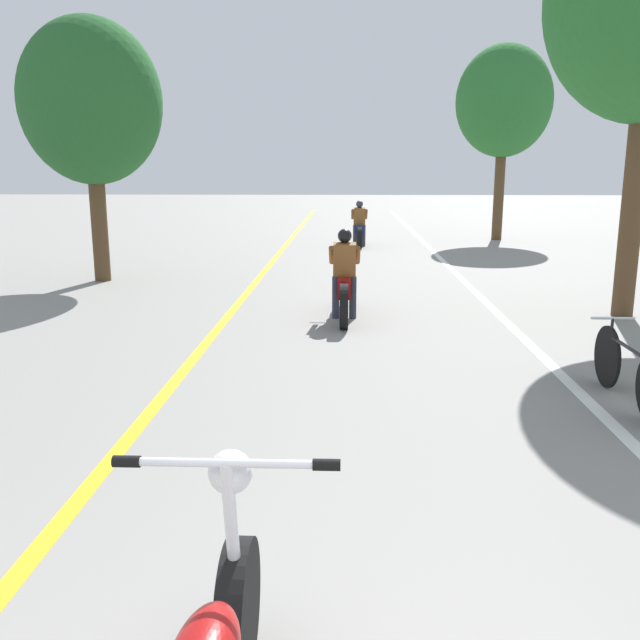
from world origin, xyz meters
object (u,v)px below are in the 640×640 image
object	(u,v)px
motorcycle_rider_far	(359,229)
bicycle_parked	(629,369)
roadside_tree_left	(91,103)
motorcycle_rider_lead	(344,285)
roadside_tree_right_far	(504,102)

from	to	relation	value
motorcycle_rider_far	bicycle_parked	world-z (taller)	motorcycle_rider_far
roadside_tree_left	motorcycle_rider_far	xyz separation A→B (m)	(5.35, 6.53, -2.98)
motorcycle_rider_lead	bicycle_parked	bearing A→B (deg)	-54.18
motorcycle_rider_lead	roadside_tree_right_far	bearing A→B (deg)	67.92
bicycle_parked	motorcycle_rider_far	bearing A→B (deg)	99.79
roadside_tree_left	bicycle_parked	bearing A→B (deg)	-42.89
roadside_tree_right_far	bicycle_parked	world-z (taller)	roadside_tree_right_far
roadside_tree_right_far	roadside_tree_left	size ratio (longest dim) A/B	1.18
bicycle_parked	roadside_tree_left	bearing A→B (deg)	137.11
roadside_tree_left	bicycle_parked	size ratio (longest dim) A/B	2.95
roadside_tree_right_far	motorcycle_rider_lead	bearing A→B (deg)	-112.08
roadside_tree_left	motorcycle_rider_lead	xyz separation A→B (m)	(4.95, -3.35, -2.97)
roadside_tree_right_far	roadside_tree_left	xyz separation A→B (m)	(-9.83, -8.66, -0.78)
roadside_tree_right_far	roadside_tree_left	distance (m)	13.12
motorcycle_rider_far	bicycle_parked	bearing A→B (deg)	-80.21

